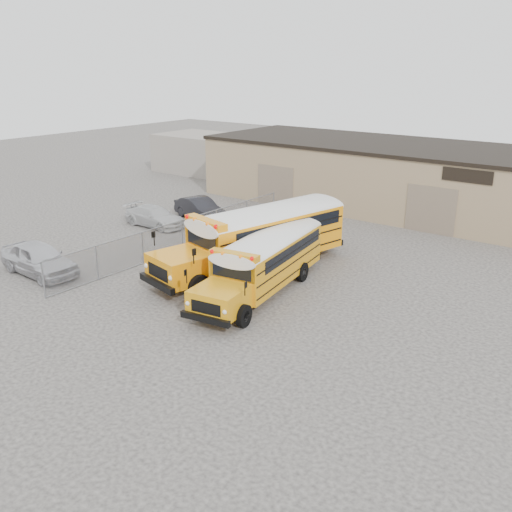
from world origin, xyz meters
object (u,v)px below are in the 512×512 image
Objects in this scene: tarp_bundle at (239,289)px; car_white at (155,216)px; school_bus_left at (347,212)px; car_silver at (39,259)px; school_bus_right at (312,229)px; car_dark at (200,209)px.

car_white is at bearing 151.78° from tarp_bundle.
school_bus_left is 12.69m from car_white.
school_bus_left is 2.37× the size of car_silver.
school_bus_right is at bearing 98.45° from tarp_bundle.
school_bus_left is 10.72m from car_dark.
car_dark is (-10.24, 1.94, -0.85)m from school_bus_right.
tarp_bundle is at bearing -85.72° from school_bus_left.
car_dark is (-0.72, 12.84, -0.09)m from car_silver.
school_bus_right is at bearing -84.43° from car_white.
tarp_bundle is 11.10m from car_silver.
car_dark is at bearing 169.29° from school_bus_right.
school_bus_left reaches higher than tarp_bundle.
car_white is (-11.50, -1.11, -0.94)m from school_bus_right.
tarp_bundle is 0.34× the size of car_silver.
car_white is (-11.84, -4.40, -1.26)m from school_bus_left.
car_white is at bearing -174.51° from school_bus_right.
school_bus_left is at bearing 84.16° from school_bus_right.
car_white is (-12.68, 6.80, -0.20)m from tarp_bundle.
car_silver reaches higher than car_dark.
school_bus_left is 11.29m from tarp_bundle.
school_bus_left is at bearing 94.28° from tarp_bundle.
tarp_bundle is at bearing -118.15° from car_white.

